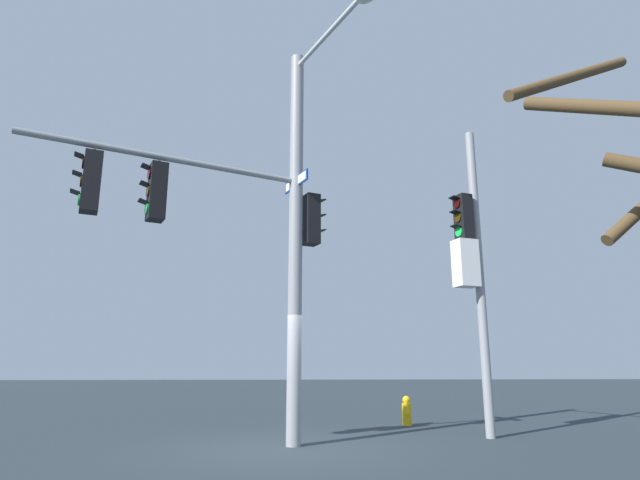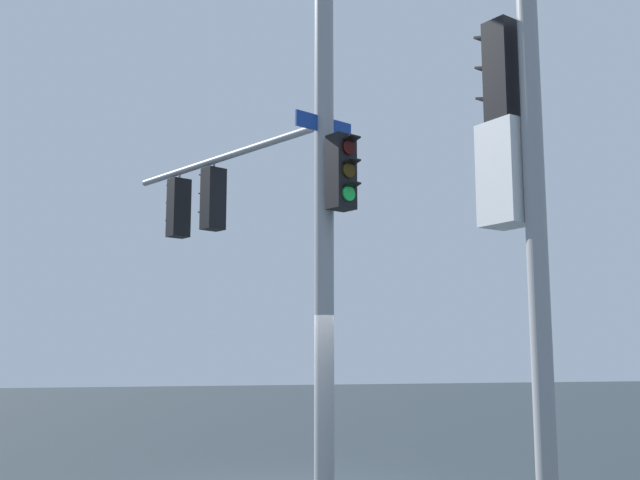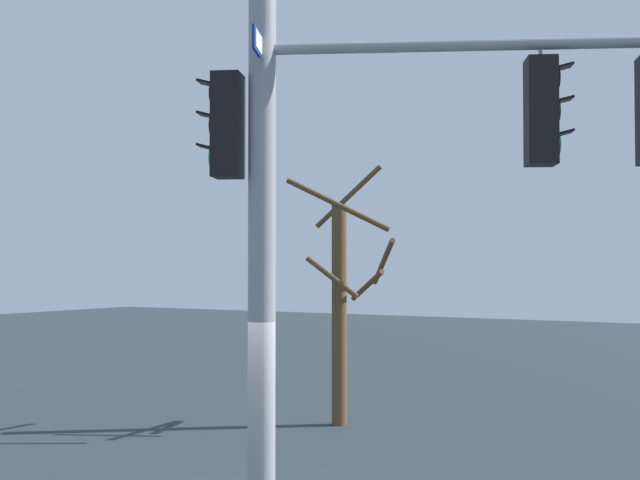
# 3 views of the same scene
# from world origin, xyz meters

# --- Properties ---
(main_signal_pole_assembly) EXTENTS (3.44, 6.35, 8.35)m
(main_signal_pole_assembly) POSITION_xyz_m (0.14, -0.54, 4.62)
(main_signal_pole_assembly) COLOR gray
(main_signal_pole_assembly) RESTS_ON ground
(secondary_pole_assembly) EXTENTS (0.52, 0.75, 6.98)m
(secondary_pole_assembly) POSITION_xyz_m (-1.18, 4.16, 3.84)
(secondary_pole_assembly) COLOR gray
(secondary_pole_assembly) RESTS_ON ground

